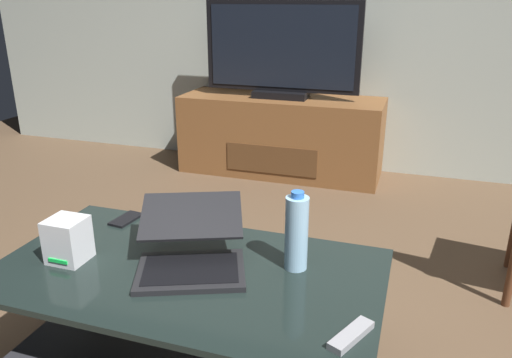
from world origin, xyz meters
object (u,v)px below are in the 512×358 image
object	(u,v)px
laptop	(191,248)
coffee_table	(189,305)
water_bottle_near	(296,232)
cell_phone	(126,219)
television	(282,52)
tv_remote	(351,335)
media_cabinet	(281,135)
router_box	(68,240)

from	to	relation	value
laptop	coffee_table	bearing A→B (deg)	-89.06
water_bottle_near	cell_phone	bearing A→B (deg)	168.81
television	tv_remote	world-z (taller)	television
media_cabinet	tv_remote	distance (m)	2.63
router_box	laptop	bearing A→B (deg)	14.59
cell_phone	television	bearing A→B (deg)	94.44
router_box	tv_remote	bearing A→B (deg)	-6.91
water_bottle_near	television	bearing A→B (deg)	106.99
router_box	water_bottle_near	distance (m)	0.76
router_box	cell_phone	xyz separation A→B (m)	(0.01, 0.34, -0.07)
laptop	water_bottle_near	xyz separation A→B (m)	(0.33, 0.09, 0.07)
coffee_table	media_cabinet	xyz separation A→B (m)	(-0.32, 2.29, -0.02)
water_bottle_near	laptop	bearing A→B (deg)	-165.28
media_cabinet	tv_remote	bearing A→B (deg)	-70.37
router_box	water_bottle_near	xyz separation A→B (m)	(0.74, 0.19, 0.05)
tv_remote	water_bottle_near	bearing A→B (deg)	151.03
laptop	cell_phone	size ratio (longest dim) A/B	3.57
router_box	water_bottle_near	bearing A→B (deg)	14.65
media_cabinet	television	xyz separation A→B (m)	(0.00, -0.02, 0.62)
media_cabinet	router_box	size ratio (longest dim) A/B	9.99
tv_remote	media_cabinet	bearing A→B (deg)	134.34
television	tv_remote	distance (m)	2.64
coffee_table	media_cabinet	bearing A→B (deg)	97.98
laptop	tv_remote	distance (m)	0.61
media_cabinet	laptop	bearing A→B (deg)	-81.91
media_cabinet	laptop	xyz separation A→B (m)	(0.32, -2.25, 0.22)
coffee_table	media_cabinet	world-z (taller)	media_cabinet
water_bottle_near	cell_phone	size ratio (longest dim) A/B	1.92
water_bottle_near	tv_remote	size ratio (longest dim) A/B	1.68
cell_phone	coffee_table	bearing A→B (deg)	-27.35
tv_remote	cell_phone	bearing A→B (deg)	179.38
media_cabinet	router_box	distance (m)	2.37
television	water_bottle_near	xyz separation A→B (m)	(0.65, -2.14, -0.34)
laptop	tv_remote	bearing A→B (deg)	-21.56
laptop	tv_remote	xyz separation A→B (m)	(0.56, -0.22, -0.05)
coffee_table	media_cabinet	size ratio (longest dim) A/B	0.84
cell_phone	tv_remote	bearing A→B (deg)	-18.64
television	router_box	bearing A→B (deg)	-92.06
media_cabinet	cell_phone	size ratio (longest dim) A/B	10.79
coffee_table	cell_phone	xyz separation A→B (m)	(-0.40, 0.27, 0.14)
cell_phone	laptop	bearing A→B (deg)	-23.59
coffee_table	router_box	bearing A→B (deg)	-170.44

